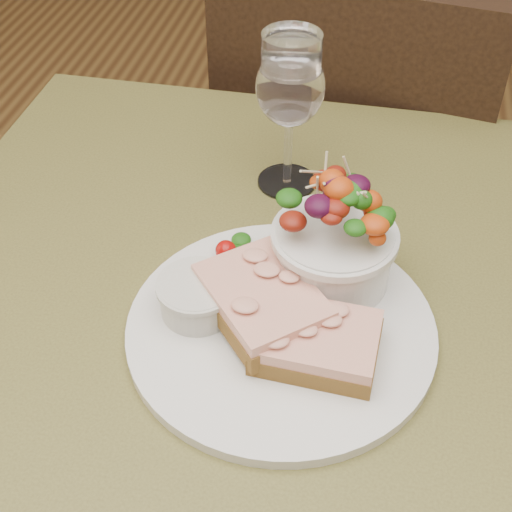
% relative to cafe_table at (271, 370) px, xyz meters
% --- Properties ---
extents(cafe_table, '(0.80, 0.80, 0.75)m').
position_rel_cafe_table_xyz_m(cafe_table, '(0.00, 0.00, 0.00)').
color(cafe_table, '#4C4720').
rests_on(cafe_table, ground).
extents(chair_far, '(0.48, 0.48, 0.90)m').
position_rel_cafe_table_xyz_m(chair_far, '(0.06, 0.61, -0.36)').
color(chair_far, black).
rests_on(chair_far, ground).
extents(dinner_plate, '(0.29, 0.29, 0.01)m').
position_rel_cafe_table_xyz_m(dinner_plate, '(0.01, -0.03, 0.11)').
color(dinner_plate, silver).
rests_on(dinner_plate, cafe_table).
extents(sandwich_front, '(0.11, 0.09, 0.03)m').
position_rel_cafe_table_xyz_m(sandwich_front, '(0.05, -0.06, 0.13)').
color(sandwich_front, '#493113').
rests_on(sandwich_front, dinner_plate).
extents(sandwich_back, '(0.15, 0.15, 0.03)m').
position_rel_cafe_table_xyz_m(sandwich_back, '(-0.01, -0.03, 0.14)').
color(sandwich_back, '#493113').
rests_on(sandwich_back, dinner_plate).
extents(ramekin, '(0.07, 0.07, 0.04)m').
position_rel_cafe_table_xyz_m(ramekin, '(-0.07, -0.03, 0.13)').
color(ramekin, beige).
rests_on(ramekin, dinner_plate).
extents(salad_bowl, '(0.11, 0.11, 0.13)m').
position_rel_cafe_table_xyz_m(salad_bowl, '(0.05, 0.04, 0.17)').
color(salad_bowl, silver).
rests_on(salad_bowl, dinner_plate).
extents(garnish, '(0.05, 0.04, 0.02)m').
position_rel_cafe_table_xyz_m(garnish, '(-0.05, 0.05, 0.12)').
color(garnish, '#103B0A').
rests_on(garnish, dinner_plate).
extents(wine_glass, '(0.08, 0.08, 0.18)m').
position_rel_cafe_table_xyz_m(wine_glass, '(-0.02, 0.20, 0.22)').
color(wine_glass, white).
rests_on(wine_glass, cafe_table).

